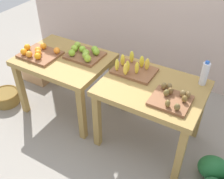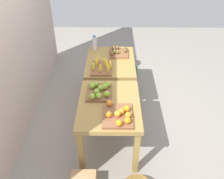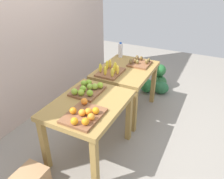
% 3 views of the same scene
% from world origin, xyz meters
% --- Properties ---
extents(ground_plane, '(8.00, 8.00, 0.00)m').
position_xyz_m(ground_plane, '(0.00, 0.00, 0.00)').
color(ground_plane, gray).
extents(back_wall, '(4.40, 0.12, 3.00)m').
position_xyz_m(back_wall, '(0.00, 1.35, 1.50)').
color(back_wall, '#C5ADA1').
rests_on(back_wall, ground_plane).
extents(display_table_left, '(1.04, 0.80, 0.77)m').
position_xyz_m(display_table_left, '(-0.56, 0.00, 0.66)').
color(display_table_left, '#9F7E41').
rests_on(display_table_left, ground_plane).
extents(display_table_right, '(1.04, 0.80, 0.77)m').
position_xyz_m(display_table_right, '(0.56, 0.00, 0.66)').
color(display_table_right, '#9F7E41').
rests_on(display_table_right, ground_plane).
extents(orange_bin, '(0.45, 0.36, 0.11)m').
position_xyz_m(orange_bin, '(-0.83, -0.12, 0.81)').
color(orange_bin, brown).
rests_on(orange_bin, display_table_left).
extents(apple_bin, '(0.41, 0.34, 0.11)m').
position_xyz_m(apple_bin, '(-0.36, 0.14, 0.82)').
color(apple_bin, brown).
rests_on(apple_bin, display_table_left).
extents(banana_crate, '(0.44, 0.33, 0.17)m').
position_xyz_m(banana_crate, '(0.27, 0.13, 0.82)').
color(banana_crate, brown).
rests_on(banana_crate, display_table_right).
extents(kiwi_bin, '(0.36, 0.33, 0.10)m').
position_xyz_m(kiwi_bin, '(0.80, -0.13, 0.81)').
color(kiwi_bin, brown).
rests_on(kiwi_bin, display_table_right).
extents(water_bottle, '(0.07, 0.07, 0.26)m').
position_xyz_m(water_bottle, '(0.97, 0.29, 0.90)').
color(water_bottle, silver).
rests_on(water_bottle, display_table_right).
extents(watermelon_pile, '(0.57, 0.58, 0.50)m').
position_xyz_m(watermelon_pile, '(1.48, -0.28, 0.18)').
color(watermelon_pile, '#2F6937').
rests_on(watermelon_pile, ground_plane).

